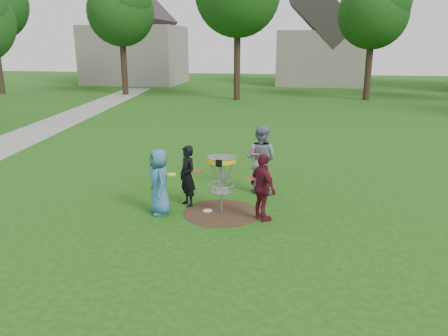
% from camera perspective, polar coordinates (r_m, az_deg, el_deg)
% --- Properties ---
extents(ground, '(100.00, 100.00, 0.00)m').
position_cam_1_polar(ground, '(10.20, -0.31, -5.87)').
color(ground, '#19470F').
rests_on(ground, ground).
extents(dirt_patch, '(1.80, 1.80, 0.01)m').
position_cam_1_polar(dirt_patch, '(10.20, -0.31, -5.85)').
color(dirt_patch, '#47331E').
rests_on(dirt_patch, ground).
extents(concrete_path, '(7.75, 39.92, 0.02)m').
position_cam_1_polar(concrete_path, '(21.27, -23.42, 4.34)').
color(concrete_path, '#9E9E99').
rests_on(concrete_path, ground).
extents(player_blue, '(0.80, 0.89, 1.53)m').
position_cam_1_polar(player_blue, '(10.04, -8.45, -1.78)').
color(player_blue, '#32668A').
rests_on(player_blue, ground).
extents(player_black, '(0.63, 0.64, 1.48)m').
position_cam_1_polar(player_black, '(10.46, -4.80, -1.06)').
color(player_black, black).
rests_on(player_black, ground).
extents(player_grey, '(1.04, 0.91, 1.80)m').
position_cam_1_polar(player_grey, '(11.37, 4.80, 1.16)').
color(player_grey, slate).
rests_on(player_grey, ground).
extents(player_maroon, '(0.84, 0.92, 1.51)m').
position_cam_1_polar(player_maroon, '(9.59, 5.10, -2.57)').
color(player_maroon, '#581422').
rests_on(player_maroon, ground).
extents(disc_on_grass, '(0.22, 0.22, 0.02)m').
position_cam_1_polar(disc_on_grass, '(10.30, -2.15, -5.60)').
color(disc_on_grass, silver).
rests_on(disc_on_grass, ground).
extents(disc_golf_basket, '(0.66, 0.67, 1.38)m').
position_cam_1_polar(disc_golf_basket, '(9.87, -0.32, -0.36)').
color(disc_golf_basket, '#9EA0A5').
rests_on(disc_golf_basket, ground).
extents(held_discs, '(2.03, 1.83, 0.21)m').
position_cam_1_polar(held_discs, '(10.19, -0.62, -0.12)').
color(held_discs, yellow).
rests_on(held_discs, ground).
extents(tree_row, '(51.20, 17.42, 9.90)m').
position_cam_1_polar(tree_row, '(30.11, 8.44, 20.31)').
color(tree_row, '#38281C').
rests_on(tree_row, ground).
extents(house_row, '(44.50, 10.65, 11.62)m').
position_cam_1_polar(house_row, '(42.48, 15.12, 15.81)').
color(house_row, gray).
rests_on(house_row, ground).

